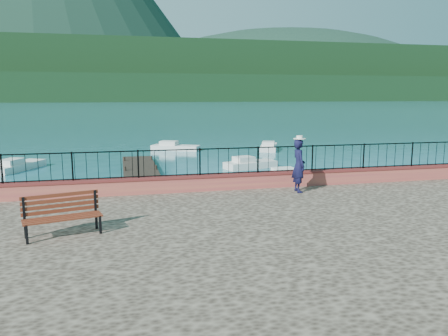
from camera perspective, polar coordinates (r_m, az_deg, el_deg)
name	(u,v)px	position (r m, az deg, el deg)	size (l,w,h in m)	color
ground	(233,257)	(12.96, 1.23, -11.56)	(2000.00, 2000.00, 0.00)	#19596B
parapet	(208,182)	(16.02, -2.08, -1.90)	(28.00, 0.46, 0.58)	#BA5F43
railing	(208,162)	(15.89, -2.10, 0.80)	(27.00, 0.05, 0.95)	black
dock	(142,179)	(24.15, -10.60, -1.40)	(2.00, 16.00, 0.30)	#2D231C
far_forest	(124,88)	(311.75, -12.99, 10.11)	(900.00, 60.00, 18.00)	black
foothills	(122,73)	(372.12, -13.15, 11.98)	(900.00, 120.00, 44.00)	black
companion_hill	(286,98)	(613.69, 8.07, 9.02)	(448.00, 384.00, 180.00)	#142D23
park_bench	(63,224)	(11.63, -20.28, -6.83)	(1.95, 1.06, 1.03)	black
person	(299,166)	(15.87, 9.74, 0.31)	(0.70, 0.46, 1.92)	black
hat	(300,137)	(15.74, 9.84, 3.98)	(0.44, 0.44, 0.12)	white
boat_0	(38,196)	(20.34, -23.13, -3.35)	(4.05, 1.30, 0.80)	silver
boat_1	(293,175)	(23.92, 8.95, -0.85)	(3.32, 1.30, 0.80)	white
boat_2	(250,162)	(28.15, 3.48, 0.81)	(3.37, 1.30, 0.80)	silver
boat_3	(18,164)	(30.29, -25.34, 0.52)	(4.04, 1.30, 0.80)	silver
boat_4	(176,146)	(37.41, -6.34, 2.94)	(4.05, 1.30, 0.80)	silver
boat_5	(269,145)	(37.64, 5.85, 2.99)	(3.97, 1.30, 0.80)	silver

